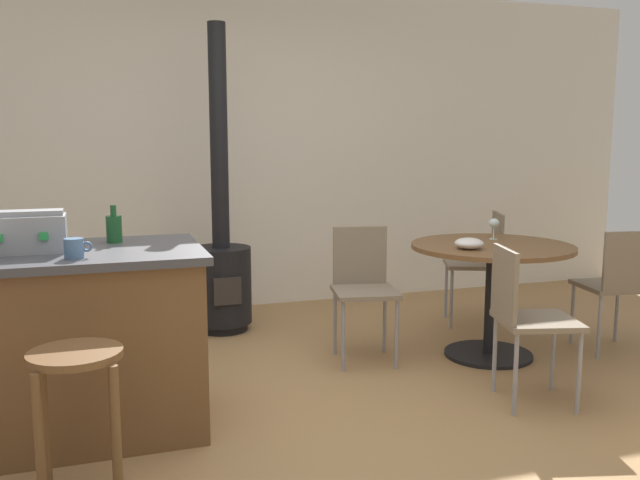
% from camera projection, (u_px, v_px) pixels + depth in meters
% --- Properties ---
extents(ground_plane, '(8.80, 8.80, 0.00)m').
position_uv_depth(ground_plane, '(319.00, 428.00, 3.41)').
color(ground_plane, '#A37A4C').
extents(back_wall, '(8.00, 0.10, 2.70)m').
position_uv_depth(back_wall, '(220.00, 149.00, 5.67)').
color(back_wall, silver).
rests_on(back_wall, ground_plane).
extents(kitchen_island, '(1.34, 0.82, 0.91)m').
position_uv_depth(kitchen_island, '(64.00, 343.00, 3.29)').
color(kitchen_island, brown).
rests_on(kitchen_island, ground_plane).
extents(wooden_stool, '(0.36, 0.36, 0.64)m').
position_uv_depth(wooden_stool, '(77.00, 390.00, 2.61)').
color(wooden_stool, brown).
rests_on(wooden_stool, ground_plane).
extents(dining_table, '(1.05, 1.05, 0.75)m').
position_uv_depth(dining_table, '(491.00, 271.00, 4.44)').
color(dining_table, black).
rests_on(dining_table, ground_plane).
extents(folding_chair_near, '(0.47, 0.47, 0.86)m').
position_uv_depth(folding_chair_near, '(363.00, 282.00, 4.41)').
color(folding_chair_near, '#7F705B').
rests_on(folding_chair_near, ground_plane).
extents(folding_chair_far, '(0.49, 0.49, 0.86)m').
position_uv_depth(folding_chair_far, '(525.00, 312.00, 3.65)').
color(folding_chair_far, '#7F705B').
rests_on(folding_chair_far, ground_plane).
extents(folding_chair_left, '(0.46, 0.46, 0.85)m').
position_uv_depth(folding_chair_left, '(617.00, 281.00, 4.52)').
color(folding_chair_left, '#7F705B').
rests_on(folding_chair_left, ground_plane).
extents(folding_chair_right, '(0.52, 0.52, 0.87)m').
position_uv_depth(folding_chair_right, '(481.00, 258.00, 5.24)').
color(folding_chair_right, '#7F705B').
rests_on(folding_chair_right, ground_plane).
extents(wood_stove, '(0.44, 0.45, 2.26)m').
position_uv_depth(wood_stove, '(222.00, 261.00, 5.07)').
color(wood_stove, black).
rests_on(wood_stove, ground_plane).
extents(toolbox, '(0.38, 0.21, 0.20)m').
position_uv_depth(toolbox, '(23.00, 233.00, 3.17)').
color(toolbox, gray).
rests_on(toolbox, kitchen_island).
extents(bottle_1, '(0.08, 0.08, 0.19)m').
position_uv_depth(bottle_1, '(114.00, 228.00, 3.47)').
color(bottle_1, '#194C23').
rests_on(bottle_1, kitchen_island).
extents(cup_0, '(0.12, 0.09, 0.09)m').
position_uv_depth(cup_0, '(74.00, 248.00, 3.02)').
color(cup_0, '#4C7099').
rests_on(cup_0, kitchen_island).
extents(wine_glass, '(0.07, 0.07, 0.14)m').
position_uv_depth(wine_glass, '(494.00, 224.00, 4.63)').
color(wine_glass, silver).
rests_on(wine_glass, dining_table).
extents(serving_bowl, '(0.18, 0.18, 0.07)m').
position_uv_depth(serving_bowl, '(469.00, 243.00, 4.24)').
color(serving_bowl, white).
rests_on(serving_bowl, dining_table).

